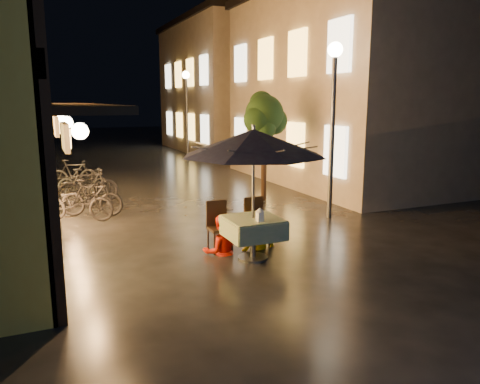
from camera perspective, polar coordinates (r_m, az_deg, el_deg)
name	(u,v)px	position (r m, az deg, el deg)	size (l,w,h in m)	color
ground	(254,257)	(8.84, 1.78, -7.93)	(90.00, 90.00, 0.00)	black
east_building_near	(367,85)	(17.89, 15.17, 12.42)	(7.30, 9.30, 6.80)	#B6A592
east_building_far	(240,87)	(27.85, 0.03, 12.70)	(7.30, 10.30, 7.30)	#B6A592
street_tree	(265,117)	(13.47, 3.02, 9.13)	(1.43, 1.20, 3.15)	black
streetlamp_near	(333,99)	(11.59, 11.32, 11.08)	(0.36, 0.36, 4.23)	#59595E
streetlamp_far	(186,100)	(22.53, -6.55, 11.12)	(0.36, 0.36, 4.23)	#59595E
cafe_table	(253,228)	(8.58, 1.59, -4.40)	(0.99, 0.99, 0.78)	#59595E
patio_umbrella	(253,143)	(8.30, 1.65, 6.04)	(2.62, 2.62, 2.46)	#59595E
cafe_chair_left	(218,223)	(9.10, -2.66, -3.82)	(0.42, 0.42, 0.97)	black
cafe_chair_right	(256,219)	(9.40, 1.91, -3.33)	(0.42, 0.42, 0.97)	black
table_lantern	(260,214)	(8.25, 2.45, -2.67)	(0.16, 0.16, 0.25)	white
person_orange	(220,216)	(8.88, -2.41, -2.97)	(0.70, 0.55, 1.44)	red
person_yellow	(257,213)	(9.18, 2.14, -2.52)	(0.93, 0.53, 1.44)	#E0B600
bicycle_0	(77,202)	(11.96, -19.21, -1.19)	(0.61, 1.75, 0.92)	black
bicycle_1	(92,198)	(12.34, -17.63, -0.69)	(0.44, 1.56, 0.94)	black
bicycle_2	(76,189)	(13.65, -19.39, 0.32)	(0.63, 1.82, 0.95)	black
bicycle_3	(88,186)	(13.87, -18.05, 0.71)	(0.48, 1.69, 1.02)	black
bicycle_4	(84,182)	(15.19, -18.46, 1.19)	(0.55, 1.59, 0.83)	black
bicycle_5	(74,173)	(16.65, -19.61, 2.14)	(0.44, 1.57, 0.95)	black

